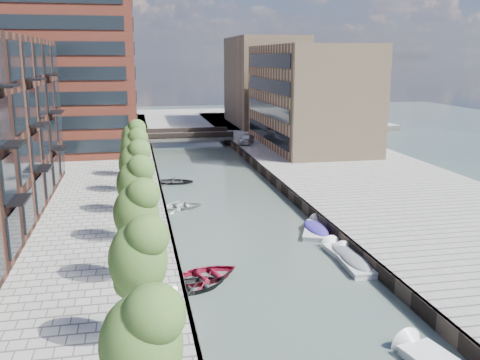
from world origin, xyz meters
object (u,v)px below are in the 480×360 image
object	(u,v)px
tree_4	(134,161)
car	(246,139)
sloop_3	(180,209)
sloop_1	(193,289)
bridge	(189,136)
tree_0	(141,339)
sloop_2	(206,279)
motorboat_1	(352,261)
sloop_4	(175,183)
motorboat_3	(316,229)
motorboat_4	(343,253)
tree_6	(133,136)
tree_3	(135,181)
tree_2	(136,209)
tree_1	(138,255)
tree_5	(134,147)

from	to	relation	value
tree_4	car	world-z (taller)	tree_4
sloop_3	sloop_1	bearing A→B (deg)	165.52
bridge	tree_0	xyz separation A→B (m)	(-8.50, -68.00, 3.92)
bridge	tree_0	size ratio (longest dim) A/B	2.18
sloop_2	motorboat_1	xyz separation A→B (m)	(9.89, 0.50, 0.20)
bridge	sloop_1	size ratio (longest dim) A/B	2.98
tree_0	sloop_2	xyz separation A→B (m)	(4.03, 16.09, -5.31)
sloop_1	sloop_4	xyz separation A→B (m)	(1.10, 27.46, 0.00)
sloop_4	motorboat_3	distance (m)	21.04
tree_0	sloop_4	world-z (taller)	tree_0
tree_4	motorboat_4	xyz separation A→B (m)	(13.86, -9.84, -5.12)
motorboat_1	motorboat_4	world-z (taller)	motorboat_1
motorboat_1	sloop_4	bearing A→B (deg)	110.76
bridge	motorboat_1	distance (m)	51.71
tree_6	motorboat_3	bearing A→B (deg)	-53.26
tree_3	tree_6	bearing A→B (deg)	90.00
bridge	sloop_2	distance (m)	52.12
tree_2	car	world-z (taller)	tree_2
tree_6	sloop_1	xyz separation A→B (m)	(3.10, -27.23, -5.31)
sloop_4	motorboat_4	bearing A→B (deg)	-147.21
tree_3	motorboat_1	xyz separation A→B (m)	(13.92, -4.41, -5.11)
tree_3	motorboat_1	distance (m)	15.47
bridge	sloop_1	bearing A→B (deg)	-95.79
tree_0	motorboat_3	world-z (taller)	tree_0
bridge	tree_1	world-z (taller)	tree_1
tree_0	motorboat_1	world-z (taller)	tree_0
tree_6	sloop_2	xyz separation A→B (m)	(4.03, -25.91, -5.31)
sloop_1	motorboat_1	xyz separation A→B (m)	(10.82, 1.82, 0.20)
motorboat_1	motorboat_3	xyz separation A→B (m)	(-0.11, 6.92, 0.00)
sloop_4	bridge	bearing A→B (deg)	1.43
tree_4	sloop_4	xyz separation A→B (m)	(4.20, 14.23, -5.31)
sloop_2	sloop_3	size ratio (longest dim) A/B	1.10
tree_0	tree_3	distance (m)	21.00
tree_6	sloop_3	bearing A→B (deg)	-68.43
tree_0	car	world-z (taller)	tree_0
tree_0	tree_5	size ratio (longest dim) A/B	1.00
tree_1	tree_5	xyz separation A→B (m)	(0.00, 28.00, 0.00)
tree_3	motorboat_4	distance (m)	15.05
tree_1	motorboat_4	bearing A→B (deg)	38.82
bridge	car	xyz separation A→B (m)	(7.65, -7.04, 0.33)
car	motorboat_1	bearing A→B (deg)	-68.07
motorboat_1	motorboat_3	bearing A→B (deg)	90.94
sloop_3	motorboat_4	bearing A→B (deg)	-156.40
bridge	tree_5	xyz separation A→B (m)	(-8.50, -33.00, 3.92)
sloop_3	car	distance (m)	31.35
bridge	tree_2	world-z (taller)	tree_2
bridge	motorboat_1	bearing A→B (deg)	-83.98
tree_0	motorboat_4	size ratio (longest dim) A/B	1.28
tree_1	sloop_3	distance (m)	26.00
bridge	tree_5	world-z (taller)	tree_5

